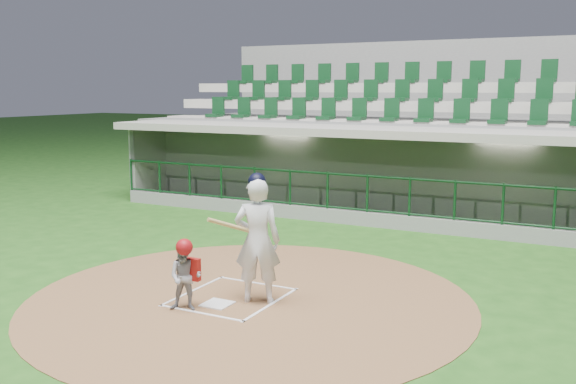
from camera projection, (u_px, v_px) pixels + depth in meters
name	position (u px, v px, depth m)	size (l,w,h in m)	color
ground	(241.00, 293.00, 10.69)	(120.00, 120.00, 0.00)	#1E4D16
dirt_circle	(250.00, 299.00, 10.38)	(7.20, 7.20, 0.01)	brown
home_plate	(217.00, 304.00, 10.08)	(0.43, 0.43, 0.02)	white
batter_box_chalk	(231.00, 297.00, 10.43)	(1.55, 1.80, 0.01)	silver
dugout_structure	(397.00, 179.00, 17.34)	(16.40, 3.70, 3.00)	slate
seating_deck	(424.00, 152.00, 20.02)	(17.00, 6.72, 5.15)	slate
batter	(257.00, 239.00, 10.06)	(0.97, 1.00, 2.07)	white
catcher	(185.00, 274.00, 9.77)	(0.62, 0.56, 1.12)	gray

